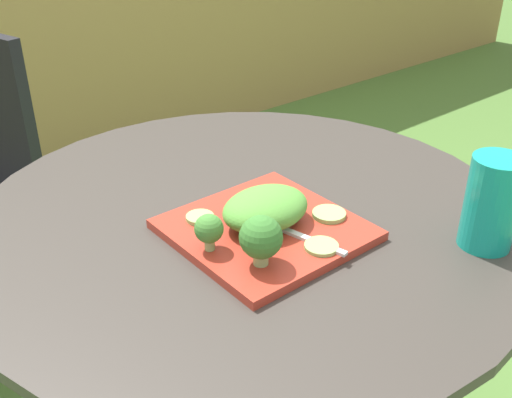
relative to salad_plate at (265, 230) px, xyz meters
name	(u,v)px	position (x,y,z in m)	size (l,w,h in m)	color
patio_table	(248,346)	(0.02, 0.07, -0.29)	(0.87, 0.87, 0.75)	#38332D
salad_plate	(265,230)	(0.00, 0.00, 0.00)	(0.25, 0.25, 0.01)	#AD3323
drinking_glass	(491,207)	(0.22, -0.22, 0.05)	(0.07, 0.07, 0.14)	#149989
fork	(288,233)	(0.01, -0.04, 0.01)	(0.05, 0.15, 0.00)	silver
lettuce_mound	(265,208)	(0.00, 0.00, 0.03)	(0.14, 0.11, 0.05)	#519338
broccoli_floret_0	(261,238)	(-0.07, -0.07, 0.05)	(0.06, 0.06, 0.07)	#99B770
broccoli_floret_1	(209,229)	(-0.10, 0.00, 0.04)	(0.04, 0.04, 0.05)	#99B770
cucumber_slice_0	(320,247)	(0.02, -0.09, 0.01)	(0.05, 0.05, 0.01)	#8EB766
cucumber_slice_1	(200,217)	(-0.06, 0.08, 0.01)	(0.04, 0.04, 0.01)	#8EB766
cucumber_slice_2	(329,214)	(0.09, -0.04, 0.01)	(0.05, 0.05, 0.01)	#8EB766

